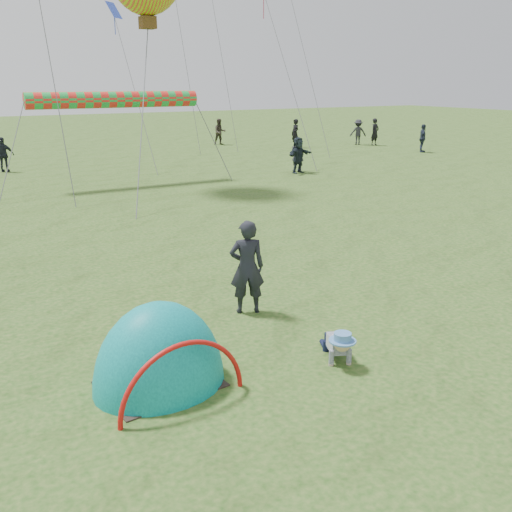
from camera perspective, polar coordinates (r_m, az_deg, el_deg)
ground at (r=8.18m, az=6.50°, el=-12.91°), size 140.00×140.00×0.00m
crawling_toddler at (r=8.79m, az=8.23°, el=-8.67°), size 0.76×0.88×0.57m
popup_tent at (r=8.31m, az=-9.55°, el=-12.54°), size 2.04×1.74×2.44m
standing_adult at (r=10.26m, az=-0.91°, el=-1.12°), size 0.74×0.61×1.73m
crowd_person_0 at (r=38.98m, az=11.81°, el=12.05°), size 0.70×0.52×1.74m
crowd_person_1 at (r=38.69m, az=-3.64°, el=12.29°), size 0.93×0.79×1.68m
crowd_person_2 at (r=29.28m, az=-23.93°, el=9.25°), size 1.01×0.72×1.60m
crowd_person_6 at (r=27.02m, az=4.20°, el=10.09°), size 0.67×0.68×1.58m
crowd_person_8 at (r=35.82m, az=16.32°, el=11.23°), size 0.89×1.00×1.63m
crowd_person_9 at (r=39.23m, az=10.17°, el=12.10°), size 1.22×1.07×1.64m
crowd_person_11 at (r=26.57m, az=4.25°, el=10.04°), size 1.60×0.92×1.65m
crowd_person_12 at (r=37.01m, az=3.93°, el=12.14°), size 0.45×0.66×1.77m
rainbow_tube_kite at (r=24.02m, az=-13.92°, el=14.94°), size 6.79×0.64×0.64m
diamond_kite_4 at (r=30.92m, az=-14.03°, el=22.75°), size 0.94×0.94×0.77m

